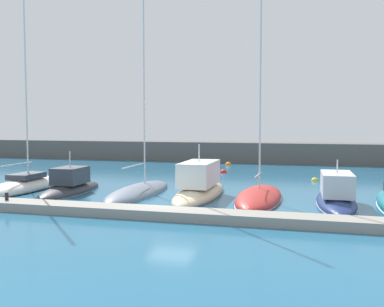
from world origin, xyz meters
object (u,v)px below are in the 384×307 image
Objects in this scene: motorboat_charcoal_second at (70,188)px; motorboat_sand_fourth at (200,187)px; motorboat_navy_sixth at (336,196)px; mooring_buoy_yellow at (315,181)px; sailboat_red_fifth at (259,197)px; mooring_buoy_orange at (228,165)px; sailboat_ivory_nearest at (26,186)px; sailboat_slate_third at (139,191)px; mooring_buoy_red at (223,173)px; dock_bollard at (7,196)px.

motorboat_sand_fourth reaches higher than motorboat_charcoal_second.
motorboat_navy_sixth is 10.86m from mooring_buoy_yellow.
sailboat_red_fifth is 19.37× the size of mooring_buoy_orange.
sailboat_ivory_nearest is 2.34× the size of motorboat_charcoal_second.
sailboat_slate_third is 15.36m from mooring_buoy_yellow.
sailboat_slate_third is 21.86m from mooring_buoy_orange.
mooring_buoy_red is 22.46m from dock_bollard.
motorboat_navy_sixth is (4.58, -0.15, 0.29)m from sailboat_red_fifth.
dock_bollard reaches higher than mooring_buoy_orange.
mooring_buoy_red is (-9.72, 14.64, -0.49)m from motorboat_navy_sixth.
motorboat_navy_sixth reaches higher than dock_bollard.
motorboat_sand_fourth is 11.71m from dock_bollard.
sailboat_red_fifth is at bearing -93.70° from sailboat_slate_third.
mooring_buoy_red is (-8.48, 3.86, 0.00)m from mooring_buoy_yellow.
sailboat_red_fifth is 1.63× the size of motorboat_navy_sixth.
sailboat_ivory_nearest is 3.82m from motorboat_charcoal_second.
sailboat_ivory_nearest is at bearing -128.75° from mooring_buoy_red.
mooring_buoy_red is at bearing 155.51° from mooring_buoy_yellow.
mooring_buoy_red is at bearing -39.11° from sailboat_ivory_nearest.
dock_bollard is (-8.28, -20.87, 0.71)m from mooring_buoy_red.
motorboat_charcoal_second reaches higher than dock_bollard.
motorboat_charcoal_second is 17.53m from motorboat_navy_sixth.
motorboat_sand_fourth is at bearing 82.91° from sailboat_red_fifth.
motorboat_navy_sixth is 13.21× the size of mooring_buoy_red.
motorboat_charcoal_second is at bearing -95.28° from sailboat_ivory_nearest.
motorboat_charcoal_second is (3.80, -0.33, 0.07)m from sailboat_ivory_nearest.
sailboat_ivory_nearest reaches higher than motorboat_charcoal_second.
motorboat_sand_fourth reaches higher than mooring_buoy_yellow.
motorboat_charcoal_second is 0.38× the size of sailboat_slate_third.
mooring_buoy_orange is (-9.48, 11.65, 0.00)m from mooring_buoy_yellow.
sailboat_ivory_nearest is at bearing 83.79° from motorboat_charcoal_second.
motorboat_charcoal_second is at bearing 99.96° from sailboat_slate_third.
sailboat_ivory_nearest is at bearing 87.62° from motorboat_navy_sixth.
mooring_buoy_orange is (2.10, 21.76, -0.17)m from sailboat_slate_third.
sailboat_slate_third is 8.65m from dock_bollard.
mooring_buoy_orange is at bearing -25.87° from sailboat_ivory_nearest.
mooring_buoy_orange reaches higher than mooring_buoy_yellow.
motorboat_sand_fourth is 13.28× the size of mooring_buoy_orange.
sailboat_red_fifth is at bearing -70.48° from mooring_buoy_red.
mooring_buoy_orange reaches higher than mooring_buoy_red.
mooring_buoy_red is 7.85m from mooring_buoy_orange.
motorboat_charcoal_second is at bearing -106.80° from mooring_buoy_orange.
motorboat_sand_fourth is (4.30, -0.03, 0.49)m from sailboat_slate_third.
dock_bollard is at bearing 115.50° from sailboat_red_fifth.
motorboat_sand_fourth is at bearing -86.18° from motorboat_charcoal_second.
sailboat_ivory_nearest reaches higher than sailboat_red_fifth.
mooring_buoy_orange is at bearing 97.30° from mooring_buoy_red.
motorboat_sand_fourth is 12.49m from mooring_buoy_yellow.
motorboat_navy_sixth is at bearing -56.43° from mooring_buoy_red.
mooring_buoy_orange is at bearing 75.75° from dock_bollard.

